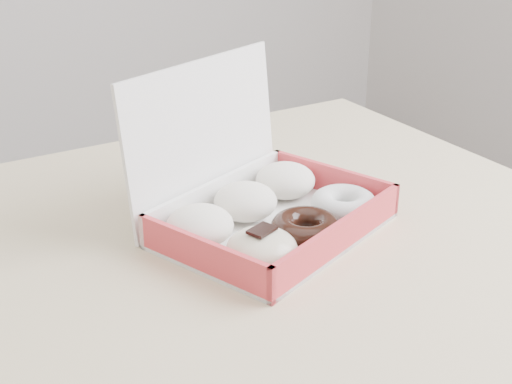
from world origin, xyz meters
TOP-DOWN VIEW (x-y plane):
  - table at (0.00, 0.00)m, footprint 1.20×0.80m
  - donut_box at (0.18, 0.02)m, footprint 0.33×0.30m

SIDE VIEW (x-z plane):
  - table at x=0.00m, z-range 0.30..1.05m
  - donut_box at x=0.18m, z-range 0.68..0.88m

